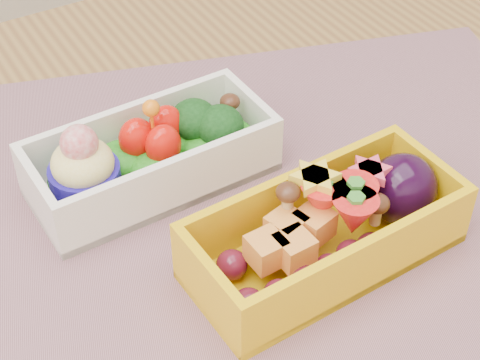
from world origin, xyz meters
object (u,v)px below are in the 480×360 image
placemat (235,226)px  bento_white (150,157)px  table (273,323)px  bento_yellow (331,228)px

placemat → bento_white: bearing=113.5°
table → bento_yellow: bento_yellow is taller
table → bento_white: size_ratio=6.35×
bento_yellow → bento_white: bearing=115.8°
table → placemat: placemat is taller
table → bento_yellow: 0.14m
table → bento_yellow: (0.02, -0.04, 0.13)m
table → bento_white: 0.17m
bento_white → table: bearing=-63.5°
placemat → bento_white: size_ratio=3.05×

